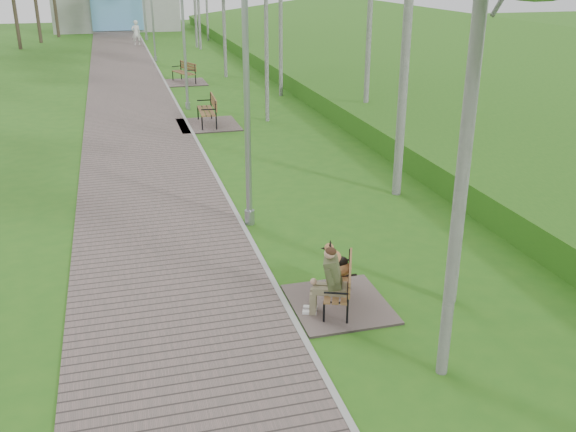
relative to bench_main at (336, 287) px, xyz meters
name	(u,v)px	position (x,y,z in m)	size (l,w,h in m)	color
ground	(331,390)	(-0.78, -2.08, -0.38)	(120.00, 120.00, 0.00)	#2B6419
walkway	(130,95)	(-2.53, 19.42, -0.36)	(3.50, 67.00, 0.04)	#61544E
kerb	(171,93)	(-0.78, 19.42, -0.35)	(0.10, 67.00, 0.05)	#999993
embankment	(438,86)	(11.22, 17.92, -0.38)	(14.00, 70.00, 1.60)	#3C751D
building_north	(116,5)	(-2.28, 48.89, 1.62)	(10.00, 5.20, 4.00)	#9E9E99
bench_main	(336,287)	(0.00, 0.00, 0.00)	(1.56, 1.74, 1.36)	#61544E
bench_second	(207,119)	(-0.14, 13.18, -0.14)	(2.05, 2.27, 1.26)	#61544E
bench_third	(184,78)	(0.09, 21.91, -0.16)	(1.92, 2.13, 1.18)	#61544E
lamp_post_near	(247,107)	(-0.61, 3.91, 2.20)	(0.21, 0.21, 5.52)	#95979C
lamp_post_second	(185,52)	(-0.46, 15.98, 1.80)	(0.18, 0.18, 4.66)	#95979C
lamp_post_third	(153,23)	(-0.66, 29.55, 1.74)	(0.18, 0.18, 4.54)	#95979C
lamp_post_far	(144,1)	(-0.45, 40.66, 2.33)	(0.22, 0.22, 5.78)	#95979C
pedestrian_near	(136,33)	(-1.32, 37.39, 0.46)	(0.61, 0.40, 1.67)	silver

